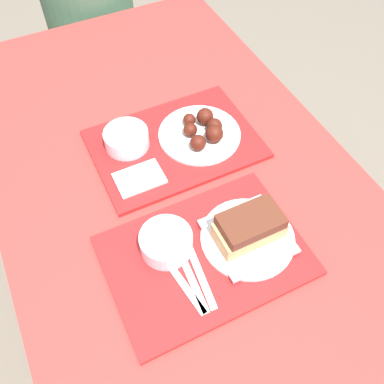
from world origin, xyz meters
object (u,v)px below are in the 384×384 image
object	(u,v)px
tray_far	(175,144)
bowl_coleslaw_near	(166,241)
tray_near	(205,255)
brisket_sandwich_plate	(249,231)
bowl_coleslaw_far	(126,138)
person_seated_across	(88,2)
wings_plate_far	(202,131)

from	to	relation	value
tray_far	bowl_coleslaw_near	world-z (taller)	bowl_coleslaw_near
tray_near	brisket_sandwich_plate	world-z (taller)	brisket_sandwich_plate
bowl_coleslaw_far	person_seated_across	xyz separation A→B (m)	(0.15, 0.89, -0.10)
brisket_sandwich_plate	bowl_coleslaw_far	size ratio (longest dim) A/B	1.82
tray_far	wings_plate_far	world-z (taller)	wings_plate_far
bowl_coleslaw_near	person_seated_across	xyz separation A→B (m)	(0.19, 1.23, -0.10)
tray_near	bowl_coleslaw_near	size ratio (longest dim) A/B	3.70
brisket_sandwich_plate	bowl_coleslaw_far	distance (m)	0.43
wings_plate_far	bowl_coleslaw_far	bearing A→B (deg)	163.56
tray_near	bowl_coleslaw_far	xyz separation A→B (m)	(-0.04, 0.40, 0.03)
tray_far	person_seated_across	xyz separation A→B (m)	(0.03, 0.94, -0.06)
tray_far	person_seated_across	size ratio (longest dim) A/B	0.67
tray_near	brisket_sandwich_plate	bearing A→B (deg)	-3.68
tray_far	brisket_sandwich_plate	xyz separation A→B (m)	(0.02, -0.36, 0.04)
tray_far	person_seated_across	distance (m)	0.94
bowl_coleslaw_near	brisket_sandwich_plate	size ratio (longest dim) A/B	0.55
bowl_coleslaw_far	wings_plate_far	world-z (taller)	wings_plate_far
tray_far	bowl_coleslaw_far	distance (m)	0.14
bowl_coleslaw_near	brisket_sandwich_plate	xyz separation A→B (m)	(0.18, -0.06, 0.01)
tray_far	wings_plate_far	bearing A→B (deg)	-7.45
tray_near	tray_far	world-z (taller)	same
tray_far	wings_plate_far	xyz separation A→B (m)	(0.08, -0.01, 0.02)
tray_near	tray_far	bearing A→B (deg)	76.65
bowl_coleslaw_far	person_seated_across	distance (m)	0.91
brisket_sandwich_plate	bowl_coleslaw_far	xyz separation A→B (m)	(-0.15, 0.41, -0.01)
bowl_coleslaw_far	bowl_coleslaw_near	bearing A→B (deg)	-95.68
person_seated_across	bowl_coleslaw_near	bearing A→B (deg)	-98.70
brisket_sandwich_plate	person_seated_across	size ratio (longest dim) A/B	0.33
bowl_coleslaw_near	person_seated_across	distance (m)	1.25
bowl_coleslaw_near	brisket_sandwich_plate	distance (m)	0.19
bowl_coleslaw_near	bowl_coleslaw_far	world-z (taller)	same
brisket_sandwich_plate	wings_plate_far	bearing A→B (deg)	80.91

